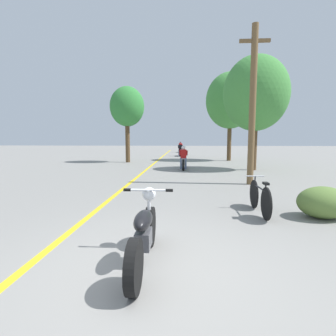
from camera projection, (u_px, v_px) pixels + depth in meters
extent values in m
plane|color=gray|center=(151.00, 270.00, 3.49)|extent=(120.00, 120.00, 0.00)
cube|color=yellow|center=(149.00, 168.00, 15.64)|extent=(0.14, 48.00, 0.01)
cylinder|color=brown|center=(253.00, 106.00, 9.69)|extent=(0.24, 0.24, 5.85)
cube|color=brown|center=(255.00, 41.00, 9.43)|extent=(1.10, 0.10, 0.12)
cylinder|color=#513A23|center=(254.00, 142.00, 14.40)|extent=(0.32, 0.32, 3.06)
ellipsoid|color=#42893D|center=(256.00, 93.00, 14.10)|extent=(3.50, 3.15, 4.03)
cylinder|color=#513A23|center=(229.00, 139.00, 20.53)|extent=(0.32, 0.32, 3.47)
ellipsoid|color=#42893D|center=(230.00, 100.00, 20.20)|extent=(3.75, 3.38, 4.32)
cylinder|color=#513A23|center=(128.00, 140.00, 19.13)|extent=(0.32, 0.32, 3.25)
ellipsoid|color=#337F38|center=(127.00, 106.00, 18.86)|extent=(2.48, 2.23, 2.85)
ellipsoid|color=#5B7A38|center=(323.00, 202.00, 5.73)|extent=(1.10, 0.88, 0.70)
cylinder|color=black|center=(150.00, 226.00, 4.28)|extent=(0.12, 0.63, 0.63)
cylinder|color=black|center=(134.00, 267.00, 2.93)|extent=(0.12, 0.63, 0.63)
ellipsoid|color=black|center=(143.00, 220.00, 3.57)|extent=(0.24, 0.70, 0.22)
cube|color=#4C4C51|center=(143.00, 239.00, 3.60)|extent=(0.20, 0.36, 0.24)
cylinder|color=silver|center=(149.00, 209.00, 4.15)|extent=(0.06, 0.23, 0.65)
cylinder|color=silver|center=(148.00, 190.00, 4.03)|extent=(0.65, 0.04, 0.04)
cylinder|color=black|center=(127.00, 190.00, 4.05)|extent=(0.11, 0.05, 0.05)
cylinder|color=black|center=(169.00, 190.00, 4.01)|extent=(0.11, 0.05, 0.05)
sphere|color=silver|center=(149.00, 194.00, 4.13)|extent=(0.22, 0.22, 0.22)
cylinder|color=black|center=(183.00, 163.00, 15.65)|extent=(0.12, 0.62, 0.62)
cylinder|color=black|center=(183.00, 165.00, 14.27)|extent=(0.12, 0.62, 0.62)
cube|color=silver|center=(183.00, 161.00, 14.94)|extent=(0.20, 0.89, 0.28)
cylinder|color=silver|center=(184.00, 152.00, 15.48)|extent=(0.50, 0.03, 0.03)
cylinder|color=slate|center=(181.00, 164.00, 14.92)|extent=(0.11, 0.11, 0.63)
cylinder|color=slate|center=(186.00, 164.00, 14.90)|extent=(0.11, 0.11, 0.63)
cube|color=red|center=(183.00, 154.00, 14.88)|extent=(0.34, 0.26, 0.50)
cylinder|color=red|center=(180.00, 153.00, 15.05)|extent=(0.08, 0.40, 0.31)
cylinder|color=red|center=(187.00, 153.00, 15.02)|extent=(0.08, 0.40, 0.31)
sphere|color=white|center=(183.00, 148.00, 14.88)|extent=(0.23, 0.23, 0.23)
cylinder|color=black|center=(180.00, 152.00, 26.73)|extent=(0.12, 0.64, 0.64)
cylinder|color=black|center=(180.00, 153.00, 25.25)|extent=(0.12, 0.64, 0.64)
cube|color=maroon|center=(180.00, 151.00, 25.97)|extent=(0.20, 0.96, 0.28)
cylinder|color=silver|center=(180.00, 146.00, 26.56)|extent=(0.50, 0.03, 0.03)
cylinder|color=slate|center=(179.00, 153.00, 25.95)|extent=(0.11, 0.11, 0.64)
cylinder|color=slate|center=(182.00, 153.00, 25.93)|extent=(0.11, 0.11, 0.64)
cube|color=black|center=(180.00, 147.00, 25.91)|extent=(0.34, 0.26, 0.50)
cylinder|color=black|center=(178.00, 147.00, 26.07)|extent=(0.08, 0.40, 0.31)
cylinder|color=black|center=(182.00, 147.00, 26.05)|extent=(0.08, 0.40, 0.31)
sphere|color=#B21919|center=(180.00, 144.00, 25.91)|extent=(0.20, 0.20, 0.20)
cylinder|color=black|center=(181.00, 150.00, 33.77)|extent=(0.12, 0.62, 0.62)
cylinder|color=black|center=(180.00, 150.00, 32.40)|extent=(0.12, 0.62, 0.62)
cube|color=silver|center=(180.00, 148.00, 33.07)|extent=(0.20, 0.89, 0.28)
cylinder|color=silver|center=(181.00, 145.00, 33.60)|extent=(0.50, 0.03, 0.03)
cylinder|color=slate|center=(179.00, 150.00, 33.05)|extent=(0.11, 0.11, 0.63)
cylinder|color=slate|center=(182.00, 150.00, 33.03)|extent=(0.11, 0.11, 0.63)
cube|color=red|center=(181.00, 145.00, 33.00)|extent=(0.34, 0.27, 0.54)
cylinder|color=red|center=(179.00, 145.00, 33.17)|extent=(0.08, 0.43, 0.33)
cylinder|color=red|center=(182.00, 145.00, 33.14)|extent=(0.08, 0.43, 0.33)
sphere|color=#2D333D|center=(181.00, 142.00, 33.00)|extent=(0.20, 0.20, 0.20)
cylinder|color=black|center=(254.00, 194.00, 6.57)|extent=(0.04, 0.71, 0.71)
cylinder|color=black|center=(266.00, 204.00, 5.58)|extent=(0.04, 0.71, 0.71)
cylinder|color=black|center=(260.00, 188.00, 6.04)|extent=(0.04, 0.80, 0.04)
cylinder|color=black|center=(265.00, 193.00, 5.63)|extent=(0.03, 0.03, 0.43)
cube|color=black|center=(266.00, 183.00, 5.61)|extent=(0.10, 0.20, 0.05)
cylinder|color=black|center=(255.00, 185.00, 6.49)|extent=(0.03, 0.03, 0.46)
cylinder|color=silver|center=(255.00, 176.00, 6.46)|extent=(0.44, 0.03, 0.03)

